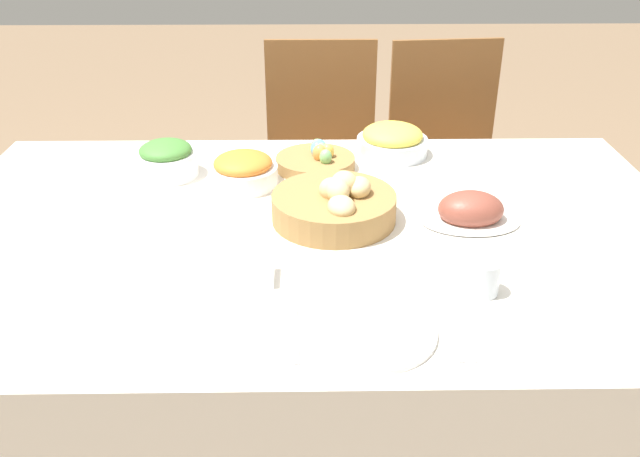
{
  "coord_description": "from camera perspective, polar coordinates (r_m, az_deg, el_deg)",
  "views": [
    {
      "loc": [
        0.0,
        -1.45,
        1.49
      ],
      "look_at": [
        0.02,
        -0.09,
        0.76
      ],
      "focal_mm": 38.0,
      "sensor_mm": 36.0,
      "label": 1
    }
  ],
  "objects": [
    {
      "name": "ground_plane",
      "position": [
        2.08,
        -0.68,
        -17.63
      ],
      "size": [
        12.0,
        12.0,
        0.0
      ],
      "primitive_type": "plane",
      "color": "#7F664C"
    },
    {
      "name": "dining_table",
      "position": [
        1.84,
        -0.74,
        -9.76
      ],
      "size": [
        1.88,
        1.18,
        0.72
      ],
      "color": "white",
      "rests_on": "ground"
    },
    {
      "name": "chair_far_right",
      "position": [
        2.66,
        10.61,
        5.68
      ],
      "size": [
        0.46,
        0.46,
        0.93
      ],
      "rotation": [
        0.0,
        0.0,
        0.09
      ],
      "color": "brown",
      "rests_on": "ground"
    },
    {
      "name": "chair_far_center",
      "position": [
        2.6,
        0.05,
        5.72
      ],
      "size": [
        0.42,
        0.42,
        0.93
      ],
      "rotation": [
        0.0,
        0.0,
        -0.0
      ],
      "color": "brown",
      "rests_on": "ground"
    },
    {
      "name": "bread_basket",
      "position": [
        1.65,
        1.22,
        2.03
      ],
      "size": [
        0.31,
        0.31,
        0.13
      ],
      "color": "#9E7542",
      "rests_on": "dining_table"
    },
    {
      "name": "egg_basket",
      "position": [
        1.96,
        -0.36,
        5.79
      ],
      "size": [
        0.23,
        0.23,
        0.08
      ],
      "color": "#9E7542",
      "rests_on": "dining_table"
    },
    {
      "name": "ham_platter",
      "position": [
        1.69,
        12.48,
        1.42
      ],
      "size": [
        0.25,
        0.17,
        0.09
      ],
      "color": "white",
      "rests_on": "dining_table"
    },
    {
      "name": "green_salad_bowl",
      "position": [
        1.95,
        -12.87,
        5.7
      ],
      "size": [
        0.17,
        0.17,
        0.1
      ],
      "color": "white",
      "rests_on": "dining_table"
    },
    {
      "name": "pineapple_bowl",
      "position": [
        2.06,
        6.03,
        7.34
      ],
      "size": [
        0.21,
        0.21,
        0.1
      ],
      "color": "silver",
      "rests_on": "dining_table"
    },
    {
      "name": "carrot_bowl",
      "position": [
        1.86,
        -6.55,
        4.89
      ],
      "size": [
        0.19,
        0.19,
        0.09
      ],
      "color": "white",
      "rests_on": "dining_table"
    },
    {
      "name": "dinner_plate",
      "position": [
        1.28,
        4.37,
        -8.64
      ],
      "size": [
        0.24,
        0.24,
        0.01
      ],
      "color": "white",
      "rests_on": "dining_table"
    },
    {
      "name": "fork",
      "position": [
        1.28,
        -2.2,
        -8.8
      ],
      "size": [
        0.02,
        0.18,
        0.0
      ],
      "rotation": [
        0.0,
        0.0,
        0.05
      ],
      "color": "silver",
      "rests_on": "dining_table"
    },
    {
      "name": "knife",
      "position": [
        1.3,
        10.8,
        -8.54
      ],
      "size": [
        0.02,
        0.18,
        0.0
      ],
      "rotation": [
        0.0,
        0.0,
        0.05
      ],
      "color": "silver",
      "rests_on": "dining_table"
    },
    {
      "name": "spoon",
      "position": [
        1.31,
        12.1,
        -8.49
      ],
      "size": [
        0.02,
        0.18,
        0.0
      ],
      "rotation": [
        0.0,
        0.0,
        -0.05
      ],
      "color": "silver",
      "rests_on": "dining_table"
    },
    {
      "name": "drinking_cup",
      "position": [
        1.41,
        13.51,
        -4.02
      ],
      "size": [
        0.07,
        0.07,
        0.07
      ],
      "color": "silver",
      "rests_on": "dining_table"
    },
    {
      "name": "butter_dish",
      "position": [
        1.44,
        -6.49,
        -3.74
      ],
      "size": [
        0.13,
        0.08,
        0.03
      ],
      "color": "white",
      "rests_on": "dining_table"
    }
  ]
}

